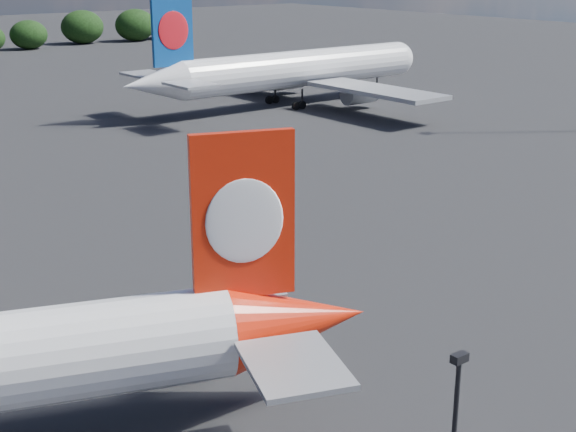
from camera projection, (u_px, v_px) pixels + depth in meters
china_southern_airliner at (290, 71)px, 121.87m from camera, size 53.79×51.02×17.62m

